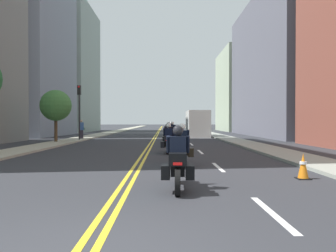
{
  "coord_description": "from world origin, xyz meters",
  "views": [
    {
      "loc": [
        1.01,
        -3.91,
        1.66
      ],
      "look_at": [
        1.3,
        24.92,
        1.27
      ],
      "focal_mm": 35.17,
      "sensor_mm": 36.0,
      "label": 1
    }
  ],
  "objects_px": {
    "motorcycle_4": "(172,134)",
    "motorcycle_7": "(169,130)",
    "motorcycle_0": "(178,164)",
    "traffic_light_near": "(79,103)",
    "motorcycle_2": "(169,141)",
    "motorcycle_6": "(168,131)",
    "parked_truck": "(197,125)",
    "traffic_cone_0": "(303,166)",
    "pedestrian_0": "(82,129)",
    "motorcycle_1": "(182,148)",
    "street_tree_0": "(56,106)",
    "motorcycle_3": "(168,136)",
    "motorcycle_5": "(171,132)"
  },
  "relations": [
    {
      "from": "motorcycle_4",
      "to": "traffic_cone_0",
      "type": "distance_m",
      "value": 17.78
    },
    {
      "from": "motorcycle_0",
      "to": "motorcycle_2",
      "type": "distance_m",
      "value": 9.28
    },
    {
      "from": "traffic_light_near",
      "to": "motorcycle_0",
      "type": "bearing_deg",
      "value": -69.33
    },
    {
      "from": "motorcycle_4",
      "to": "motorcycle_7",
      "type": "height_order",
      "value": "motorcycle_4"
    },
    {
      "from": "motorcycle_1",
      "to": "parked_truck",
      "type": "height_order",
      "value": "parked_truck"
    },
    {
      "from": "motorcycle_2",
      "to": "motorcycle_6",
      "type": "distance_m",
      "value": 18.83
    },
    {
      "from": "street_tree_0",
      "to": "parked_truck",
      "type": "bearing_deg",
      "value": 40.45
    },
    {
      "from": "motorcycle_1",
      "to": "motorcycle_4",
      "type": "distance_m",
      "value": 14.38
    },
    {
      "from": "motorcycle_1",
      "to": "motorcycle_2",
      "type": "relative_size",
      "value": 0.99
    },
    {
      "from": "motorcycle_0",
      "to": "parked_truck",
      "type": "xyz_separation_m",
      "value": [
        3.18,
        27.66,
        0.63
      ]
    },
    {
      "from": "motorcycle_0",
      "to": "traffic_light_near",
      "type": "distance_m",
      "value": 21.8
    },
    {
      "from": "motorcycle_1",
      "to": "motorcycle_6",
      "type": "distance_m",
      "value": 23.55
    },
    {
      "from": "motorcycle_0",
      "to": "motorcycle_6",
      "type": "bearing_deg",
      "value": 92.52
    },
    {
      "from": "motorcycle_5",
      "to": "pedestrian_0",
      "type": "xyz_separation_m",
      "value": [
        -8.19,
        -1.85,
        0.28
      ]
    },
    {
      "from": "motorcycle_5",
      "to": "motorcycle_7",
      "type": "xyz_separation_m",
      "value": [
        -0.04,
        9.16,
        -0.01
      ]
    },
    {
      "from": "motorcycle_4",
      "to": "parked_truck",
      "type": "bearing_deg",
      "value": 74.44
    },
    {
      "from": "motorcycle_7",
      "to": "pedestrian_0",
      "type": "xyz_separation_m",
      "value": [
        -8.15,
        -11.01,
        0.3
      ]
    },
    {
      "from": "motorcycle_5",
      "to": "pedestrian_0",
      "type": "distance_m",
      "value": 8.4
    },
    {
      "from": "motorcycle_2",
      "to": "traffic_cone_0",
      "type": "relative_size",
      "value": 3.0
    },
    {
      "from": "motorcycle_7",
      "to": "traffic_light_near",
      "type": "bearing_deg",
      "value": -119.38
    },
    {
      "from": "parked_truck",
      "to": "traffic_light_near",
      "type": "bearing_deg",
      "value": -145.57
    },
    {
      "from": "traffic_light_near",
      "to": "motorcycle_6",
      "type": "bearing_deg",
      "value": 45.56
    },
    {
      "from": "motorcycle_5",
      "to": "traffic_cone_0",
      "type": "distance_m",
      "value": 22.57
    },
    {
      "from": "traffic_light_near",
      "to": "motorcycle_5",
      "type": "bearing_deg",
      "value": 24.02
    },
    {
      "from": "motorcycle_3",
      "to": "motorcycle_6",
      "type": "bearing_deg",
      "value": 90.6
    },
    {
      "from": "motorcycle_4",
      "to": "pedestrian_0",
      "type": "relative_size",
      "value": 1.23
    },
    {
      "from": "pedestrian_0",
      "to": "street_tree_0",
      "type": "relative_size",
      "value": 0.44
    },
    {
      "from": "motorcycle_1",
      "to": "motorcycle_3",
      "type": "bearing_deg",
      "value": 90.52
    },
    {
      "from": "motorcycle_6",
      "to": "traffic_cone_0",
      "type": "height_order",
      "value": "motorcycle_6"
    },
    {
      "from": "motorcycle_0",
      "to": "street_tree_0",
      "type": "height_order",
      "value": "street_tree_0"
    },
    {
      "from": "motorcycle_7",
      "to": "traffic_light_near",
      "type": "distance_m",
      "value": 15.19
    },
    {
      "from": "motorcycle_3",
      "to": "motorcycle_2",
      "type": "bearing_deg",
      "value": -89.3
    },
    {
      "from": "traffic_cone_0",
      "to": "pedestrian_0",
      "type": "xyz_separation_m",
      "value": [
        -11.56,
        20.46,
        0.57
      ]
    },
    {
      "from": "motorcycle_1",
      "to": "pedestrian_0",
      "type": "height_order",
      "value": "pedestrian_0"
    },
    {
      "from": "motorcycle_0",
      "to": "motorcycle_6",
      "type": "distance_m",
      "value": 28.11
    },
    {
      "from": "motorcycle_5",
      "to": "traffic_light_near",
      "type": "bearing_deg",
      "value": -152.58
    },
    {
      "from": "traffic_cone_0",
      "to": "motorcycle_6",
      "type": "bearing_deg",
      "value": 97.72
    },
    {
      "from": "motorcycle_6",
      "to": "pedestrian_0",
      "type": "height_order",
      "value": "pedestrian_0"
    },
    {
      "from": "motorcycle_3",
      "to": "motorcycle_5",
      "type": "relative_size",
      "value": 1.02
    },
    {
      "from": "motorcycle_7",
      "to": "traffic_light_near",
      "type": "height_order",
      "value": "traffic_light_near"
    },
    {
      "from": "motorcycle_0",
      "to": "motorcycle_1",
      "type": "distance_m",
      "value": 4.57
    },
    {
      "from": "motorcycle_4",
      "to": "traffic_light_near",
      "type": "bearing_deg",
      "value": 173.28
    },
    {
      "from": "motorcycle_1",
      "to": "traffic_cone_0",
      "type": "bearing_deg",
      "value": -44.7
    },
    {
      "from": "traffic_cone_0",
      "to": "pedestrian_0",
      "type": "height_order",
      "value": "pedestrian_0"
    },
    {
      "from": "traffic_light_near",
      "to": "motorcycle_3",
      "type": "bearing_deg",
      "value": -38.01
    },
    {
      "from": "parked_truck",
      "to": "traffic_cone_0",
      "type": "bearing_deg",
      "value": -88.91
    },
    {
      "from": "motorcycle_0",
      "to": "street_tree_0",
      "type": "xyz_separation_m",
      "value": [
        -8.74,
        17.5,
        2.25
      ]
    },
    {
      "from": "motorcycle_6",
      "to": "parked_truck",
      "type": "xyz_separation_m",
      "value": [
        3.11,
        -0.44,
        0.62
      ]
    },
    {
      "from": "traffic_cone_0",
      "to": "street_tree_0",
      "type": "distance_m",
      "value": 20.43
    },
    {
      "from": "motorcycle_2",
      "to": "motorcycle_3",
      "type": "distance_m",
      "value": 5.06
    }
  ]
}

